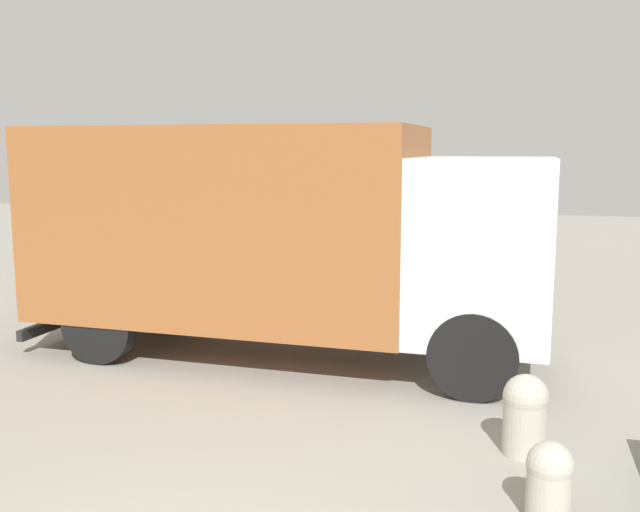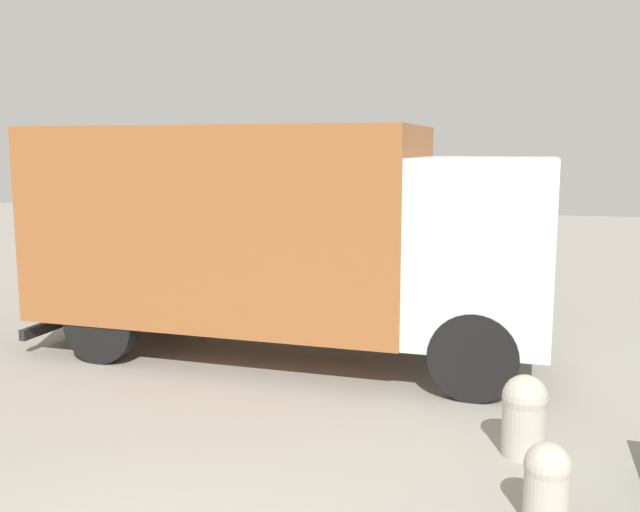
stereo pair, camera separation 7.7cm
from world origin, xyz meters
name	(u,v)px [view 1 (the left image)]	position (x,y,z in m)	size (l,w,h in m)	color
delivery_truck	(276,231)	(-0.81, 5.98, 1.85)	(7.53, 2.75, 3.32)	#99592D
bollard_near_bench	(549,480)	(2.75, 2.04, 0.35)	(0.38, 0.38, 0.67)	#B2AD9E
bollard_far_bench	(525,412)	(2.60, 3.33, 0.43)	(0.45, 0.45, 0.82)	#B2AD9E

